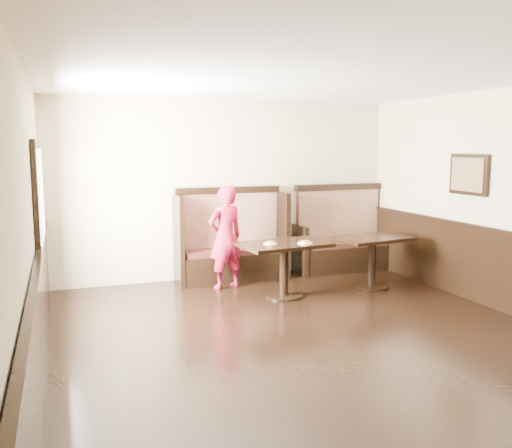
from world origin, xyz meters
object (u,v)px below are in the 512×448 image
table_main (284,255)px  child (226,237)px  booth_neighbor (341,242)px  booth_main (231,246)px  table_neighbor (372,249)px

table_main → child: child is taller
booth_neighbor → booth_main: bearing=179.9°
table_neighbor → child: size_ratio=0.78×
booth_main → table_neighbor: 2.17m
booth_main → table_main: booth_main is taller
booth_main → booth_neighbor: 1.95m
booth_neighbor → table_main: (-1.57, -1.24, 0.11)m
booth_main → table_main: 1.30m
booth_neighbor → child: 2.25m
table_main → child: size_ratio=0.85×
table_main → table_neighbor: bearing=-5.4°
booth_main → child: (-0.23, -0.49, 0.23)m
booth_main → table_main: bearing=-72.9°
table_neighbor → booth_neighbor: bearing=76.1°
booth_main → booth_neighbor: same height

